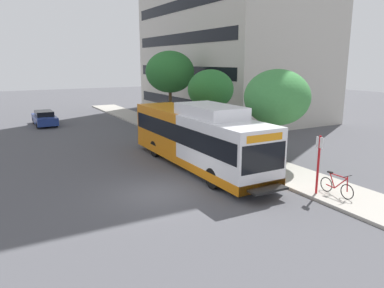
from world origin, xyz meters
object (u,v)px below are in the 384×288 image
object	(u,v)px
street_tree_far_block	(170,72)
bus_stop_sign_pole	(318,160)
transit_bus	(197,137)
street_tree_mid_block	(211,89)
parked_car_far_lane	(45,118)
street_tree_near_stop	(277,98)
bicycle_parked	(337,186)

from	to	relation	value
street_tree_far_block	bus_stop_sign_pole	bearing A→B (deg)	-96.30
transit_bus	bus_stop_sign_pole	bearing A→B (deg)	-70.62
street_tree_mid_block	parked_car_far_lane	bearing A→B (deg)	126.03
bus_stop_sign_pole	street_tree_near_stop	size ratio (longest dim) A/B	0.49
street_tree_mid_block	street_tree_far_block	xyz separation A→B (m)	(0.18, 7.16, 1.06)
bus_stop_sign_pole	parked_car_far_lane	bearing A→B (deg)	107.09
bus_stop_sign_pole	street_tree_far_block	world-z (taller)	street_tree_far_block
transit_bus	street_tree_far_block	size ratio (longest dim) A/B	1.85
transit_bus	bus_stop_sign_pole	xyz separation A→B (m)	(2.31, -6.58, -0.05)
bus_stop_sign_pole	street_tree_near_stop	xyz separation A→B (m)	(1.65, 4.66, 2.24)
transit_bus	street_tree_near_stop	distance (m)	4.91
bus_stop_sign_pole	parked_car_far_lane	size ratio (longest dim) A/B	0.58
street_tree_far_block	parked_car_far_lane	xyz separation A→B (m)	(-9.98, 6.32, -4.25)
bus_stop_sign_pole	street_tree_near_stop	bearing A→B (deg)	70.55
transit_bus	street_tree_far_block	bearing A→B (deg)	70.67
bus_stop_sign_pole	parked_car_far_lane	distance (m)	26.75
street_tree_near_stop	street_tree_far_block	xyz separation A→B (m)	(0.48, 14.58, 1.02)
street_tree_mid_block	street_tree_far_block	distance (m)	7.24
bicycle_parked	street_tree_mid_block	xyz separation A→B (m)	(1.38, 12.67, 3.28)
transit_bus	bus_stop_sign_pole	size ratio (longest dim) A/B	4.71
street_tree_near_stop	street_tree_far_block	distance (m)	14.62
transit_bus	parked_car_far_lane	distance (m)	19.80
bus_stop_sign_pole	street_tree_mid_block	world-z (taller)	street_tree_mid_block
bus_stop_sign_pole	street_tree_mid_block	distance (m)	12.43
street_tree_mid_block	street_tree_far_block	size ratio (longest dim) A/B	0.78
street_tree_mid_block	parked_car_far_lane	distance (m)	16.97
street_tree_near_stop	parked_car_far_lane	distance (m)	23.18
bicycle_parked	street_tree_mid_block	world-z (taller)	street_tree_mid_block
bus_stop_sign_pole	transit_bus	bearing A→B (deg)	109.38
street_tree_far_block	parked_car_far_lane	bearing A→B (deg)	147.66
bus_stop_sign_pole	bicycle_parked	xyz separation A→B (m)	(0.57, -0.60, -1.09)
street_tree_near_stop	parked_car_far_lane	xyz separation A→B (m)	(-9.50, 20.89, -3.23)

